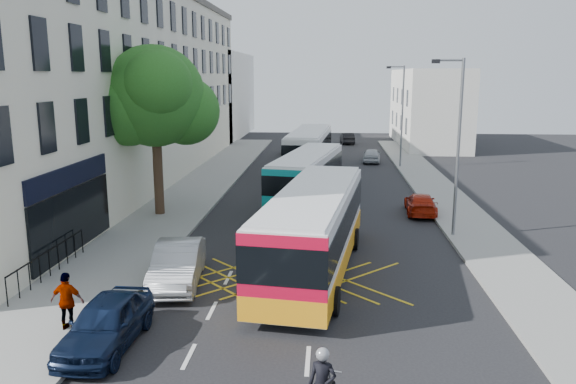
% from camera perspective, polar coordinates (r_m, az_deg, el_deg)
% --- Properties ---
extents(ground, '(120.00, 120.00, 0.00)m').
position_cam_1_polar(ground, '(15.51, 2.03, -16.76)').
color(ground, black).
rests_on(ground, ground).
extents(pavement_left, '(5.00, 70.00, 0.15)m').
position_cam_1_polar(pavement_left, '(30.87, -12.86, -2.25)').
color(pavement_left, gray).
rests_on(pavement_left, ground).
extents(pavement_right, '(3.00, 70.00, 0.15)m').
position_cam_1_polar(pavement_right, '(30.37, 17.44, -2.74)').
color(pavement_right, gray).
rests_on(pavement_right, ground).
extents(terrace_main, '(8.30, 45.00, 13.50)m').
position_cam_1_polar(terrace_main, '(40.76, -16.91, 10.38)').
color(terrace_main, '#ECE6C6').
rests_on(terrace_main, ground).
extents(terrace_far, '(8.00, 20.00, 10.00)m').
position_cam_1_polar(terrace_far, '(70.16, -7.86, 9.73)').
color(terrace_far, silver).
rests_on(terrace_far, ground).
extents(building_right, '(6.00, 18.00, 8.00)m').
position_cam_1_polar(building_right, '(62.60, 13.99, 8.34)').
color(building_right, silver).
rests_on(building_right, ground).
extents(street_tree, '(6.30, 5.70, 8.80)m').
position_cam_1_polar(street_tree, '(29.98, -13.44, 9.34)').
color(street_tree, '#382619').
rests_on(street_tree, pavement_left).
extents(lamp_near, '(1.45, 0.15, 8.00)m').
position_cam_1_polar(lamp_near, '(26.40, 16.75, 5.22)').
color(lamp_near, slate).
rests_on(lamp_near, pavement_right).
extents(lamp_far, '(1.45, 0.15, 8.00)m').
position_cam_1_polar(lamp_far, '(46.06, 11.41, 8.09)').
color(lamp_far, slate).
rests_on(lamp_far, pavement_right).
extents(railings, '(0.08, 5.60, 1.14)m').
position_cam_1_polar(railings, '(22.49, -23.09, -6.49)').
color(railings, black).
rests_on(railings, pavement_left).
extents(bus_near, '(4.15, 11.70, 3.22)m').
position_cam_1_polar(bus_near, '(21.31, 2.63, -3.78)').
color(bus_near, silver).
rests_on(bus_near, ground).
extents(bus_mid, '(4.26, 10.74, 2.95)m').
position_cam_1_polar(bus_mid, '(33.05, 1.96, 1.58)').
color(bus_mid, silver).
rests_on(bus_mid, ground).
extents(bus_far, '(3.48, 11.54, 3.20)m').
position_cam_1_polar(bus_far, '(44.26, 2.17, 4.36)').
color(bus_far, silver).
rests_on(bus_far, ground).
extents(parked_car_blue, '(1.75, 4.15, 1.40)m').
position_cam_1_polar(parked_car_blue, '(16.69, -17.98, -12.52)').
color(parked_car_blue, black).
rests_on(parked_car_blue, ground).
extents(parked_car_silver, '(2.10, 4.69, 1.49)m').
position_cam_1_polar(parked_car_silver, '(20.74, -11.15, -7.18)').
color(parked_car_silver, '#A2A4A9').
rests_on(parked_car_silver, ground).
extents(red_hatchback, '(1.81, 3.94, 1.12)m').
position_cam_1_polar(red_hatchback, '(31.32, 13.31, -1.16)').
color(red_hatchback, '#A41907').
rests_on(red_hatchback, ground).
extents(distant_car_grey, '(2.32, 5.00, 1.39)m').
position_cam_1_polar(distant_car_grey, '(53.03, 0.68, 4.53)').
color(distant_car_grey, '#42464A').
rests_on(distant_car_grey, ground).
extents(distant_car_silver, '(1.79, 3.71, 1.22)m').
position_cam_1_polar(distant_car_silver, '(49.05, 8.51, 3.70)').
color(distant_car_silver, '#B6BABE').
rests_on(distant_car_silver, ground).
extents(distant_car_dark, '(1.62, 3.78, 1.21)m').
position_cam_1_polar(distant_car_dark, '(62.30, 6.03, 5.47)').
color(distant_car_dark, black).
rests_on(distant_car_dark, ground).
extents(pedestrian_far, '(1.04, 0.49, 1.73)m').
position_cam_1_polar(pedestrian_far, '(17.69, -21.50, -10.28)').
color(pedestrian_far, gray).
rests_on(pedestrian_far, pavement_left).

